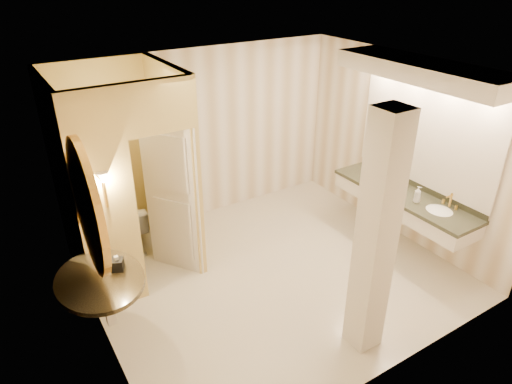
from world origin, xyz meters
TOP-DOWN VIEW (x-y plane):
  - floor at (0.00, 0.00)m, footprint 4.50×4.50m
  - ceiling at (0.00, 0.00)m, footprint 4.50×4.50m
  - wall_back at (0.00, 2.00)m, footprint 4.50×0.02m
  - wall_front at (0.00, -2.00)m, footprint 4.50×0.02m
  - wall_left at (-2.25, 0.00)m, footprint 0.02×4.00m
  - wall_right at (2.25, 0.00)m, footprint 0.02×4.00m
  - toilet_closet at (-1.13, 0.97)m, footprint 1.50×1.55m
  - wall_sconce at (-1.93, 0.43)m, footprint 0.14×0.14m
  - vanity at (1.98, -0.40)m, footprint 0.75×2.40m
  - console_shelf at (-2.21, -0.06)m, footprint 1.12×1.12m
  - pillar at (0.17, -1.54)m, footprint 0.31×0.31m
  - tissue_box at (-2.02, -0.02)m, footprint 0.17×0.17m
  - toilet at (-1.40, 1.62)m, footprint 0.49×0.76m
  - soap_bottle_a at (1.95, -0.09)m, footprint 0.08×0.08m
  - soap_bottle_b at (1.91, -0.27)m, footprint 0.10×0.10m
  - soap_bottle_c at (1.88, -0.67)m, footprint 0.12×0.12m

SIDE VIEW (x-z plane):
  - floor at x=0.00m, z-range 0.00..0.00m
  - toilet at x=-1.40m, z-range 0.00..0.73m
  - soap_bottle_b at x=1.91m, z-range 0.88..0.98m
  - tissue_box at x=-2.02m, z-range 0.88..1.00m
  - soap_bottle_a at x=1.95m, z-range 0.88..1.01m
  - soap_bottle_c at x=1.88m, z-range 0.88..1.11m
  - wall_back at x=0.00m, z-range 0.00..2.70m
  - wall_front at x=0.00m, z-range 0.00..2.70m
  - wall_left at x=-2.25m, z-range 0.00..2.70m
  - wall_right at x=2.25m, z-range 0.00..2.70m
  - pillar at x=0.17m, z-range 0.00..2.70m
  - console_shelf at x=-2.21m, z-range 0.35..2.36m
  - toilet_closet at x=-1.13m, z-range 0.04..2.74m
  - vanity at x=1.98m, z-range 0.58..2.67m
  - wall_sconce at x=-1.93m, z-range 1.52..1.94m
  - ceiling at x=0.00m, z-range 2.70..2.70m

